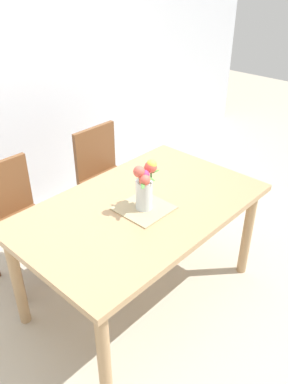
# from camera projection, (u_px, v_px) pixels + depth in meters

# --- Properties ---
(ground_plane) EXTENTS (12.00, 12.00, 0.00)m
(ground_plane) POSITION_uv_depth(u_px,v_px,m) (141.00, 293.00, 2.83)
(ground_plane) COLOR #B7AD99
(dining_table) EXTENTS (1.57, 0.97, 0.76)m
(dining_table) POSITION_uv_depth(u_px,v_px,m) (141.00, 217.00, 2.48)
(dining_table) COLOR tan
(dining_table) RESTS_ON ground_plane
(chair_left) EXTENTS (0.42, 0.42, 0.90)m
(chair_left) POSITION_uv_depth(u_px,v_px,m) (15.00, 215.00, 2.77)
(chair_left) COLOR brown
(chair_left) RESTS_ON ground_plane
(chair_right) EXTENTS (0.42, 0.42, 0.90)m
(chair_right) POSITION_uv_depth(u_px,v_px,m) (105.00, 173.00, 3.31)
(chair_right) COLOR brown
(chair_right) RESTS_ON ground_plane
(placemat) EXTENTS (0.30, 0.30, 0.01)m
(placemat) POSITION_uv_depth(u_px,v_px,m) (144.00, 208.00, 2.39)
(placemat) COLOR tan
(placemat) RESTS_ON dining_table
(flower_vase) EXTENTS (0.22, 0.16, 0.31)m
(flower_vase) POSITION_uv_depth(u_px,v_px,m) (145.00, 184.00, 2.30)
(flower_vase) COLOR silver
(flower_vase) RESTS_ON placemat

